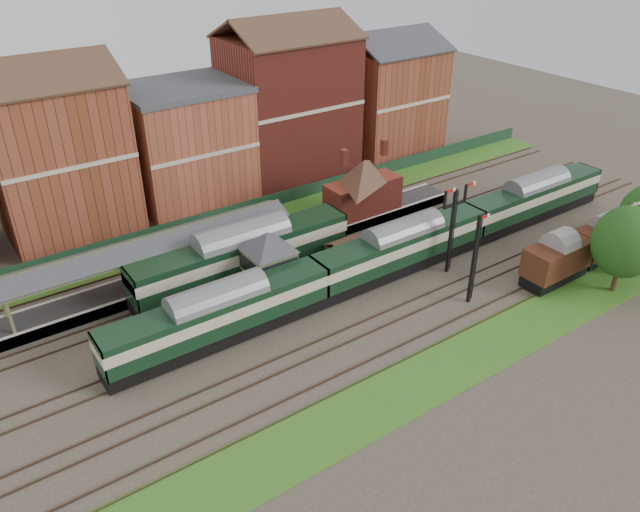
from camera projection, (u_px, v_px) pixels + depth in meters
ground at (321, 301)px, 51.84m from camera, size 160.00×160.00×0.00m
grass_back at (231, 228)px, 63.18m from camera, size 90.00×4.50×0.06m
grass_front at (420, 381)px, 43.31m from camera, size 90.00×5.00×0.06m
fence at (221, 215)px, 64.24m from camera, size 90.00×0.12×1.50m
platform at (214, 265)px, 56.03m from camera, size 55.00×3.40×1.00m
signal_box at (269, 263)px, 51.06m from camera, size 5.40×5.40×6.00m
brick_hut at (346, 256)px, 56.03m from camera, size 3.20×2.64×2.94m
station_building at (363, 186)px, 62.73m from camera, size 8.10×8.10×5.90m
canopy at (143, 243)px, 51.01m from camera, size 26.00×3.89×4.08m
semaphore_bracket at (452, 225)px, 53.72m from camera, size 3.60×0.25×8.18m
semaphore_siding at (474, 258)px, 49.77m from camera, size 1.23×0.25×8.00m
yard_lamp at (626, 235)px, 53.59m from camera, size 2.60×0.22×7.00m
town_backdrop at (185, 138)px, 65.99m from camera, size 69.00×10.00×16.00m
dmu_train at (402, 247)px, 54.95m from camera, size 54.01×2.84×4.15m
platform_railcar at (243, 254)px, 53.28m from camera, size 20.00×3.15×4.61m
goods_van_a at (602, 240)px, 56.88m from camera, size 5.83×2.52×3.53m
goods_van_b at (557, 260)px, 53.49m from camera, size 6.32×2.74×3.83m
tree_far at (626, 242)px, 50.89m from camera, size 5.36×5.36×7.81m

